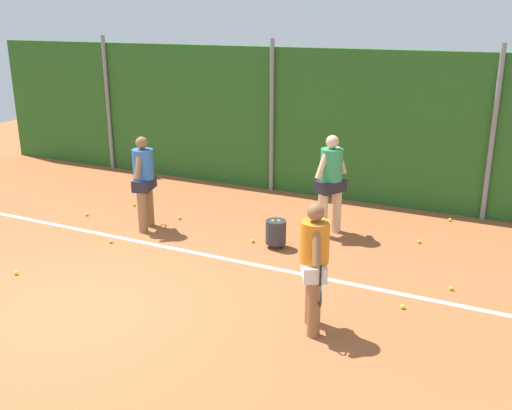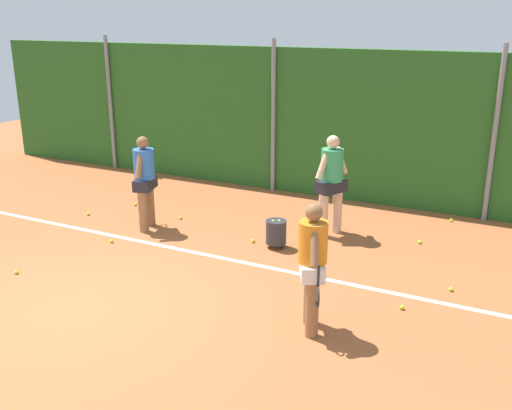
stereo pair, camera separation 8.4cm
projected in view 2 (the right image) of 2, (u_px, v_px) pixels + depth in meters
ground_plane at (160, 258)px, 9.80m from camera, size 25.93×25.93×0.00m
hedge_fence_backdrop at (276, 120)px, 13.26m from camera, size 16.13×0.25×3.24m
fence_post_left at (110, 104)px, 15.06m from camera, size 0.10×0.10×3.42m
fence_post_center at (273, 117)px, 13.08m from camera, size 0.10×0.10×3.42m
fence_post_right at (494, 136)px, 11.10m from camera, size 0.10×0.10×3.42m
court_baseline_paint at (176, 248)px, 10.21m from camera, size 11.79×0.10×0.01m
player_foreground_near at (312, 261)px, 7.30m from camera, size 0.49×0.70×1.72m
player_midcourt at (145, 178)px, 10.88m from camera, size 0.44×0.78×1.79m
player_backcourt_far at (331, 180)px, 10.58m from camera, size 0.52×0.72×1.87m
ball_hopper at (276, 232)px, 10.18m from camera, size 0.36×0.36×0.51m
tennis_ball_0 at (402, 307)px, 8.09m from camera, size 0.07×0.07×0.07m
tennis_ball_1 at (181, 217)px, 11.68m from camera, size 0.07×0.07×0.07m
tennis_ball_2 at (16, 272)px, 9.20m from camera, size 0.07×0.07×0.07m
tennis_ball_4 at (451, 289)px, 8.63m from camera, size 0.07×0.07×0.07m
tennis_ball_5 at (253, 241)px, 10.47m from camera, size 0.07×0.07×0.07m
tennis_ball_6 at (324, 274)px, 9.12m from camera, size 0.07×0.07×0.07m
tennis_ball_7 at (135, 204)px, 12.49m from camera, size 0.07×0.07×0.07m
tennis_ball_8 at (111, 241)px, 10.46m from camera, size 0.07×0.07×0.07m
tennis_ball_10 at (420, 242)px, 10.42m from camera, size 0.07×0.07×0.07m
tennis_ball_11 at (451, 220)px, 11.52m from camera, size 0.07×0.07×0.07m
tennis_ball_12 at (88, 214)px, 11.89m from camera, size 0.07×0.07×0.07m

